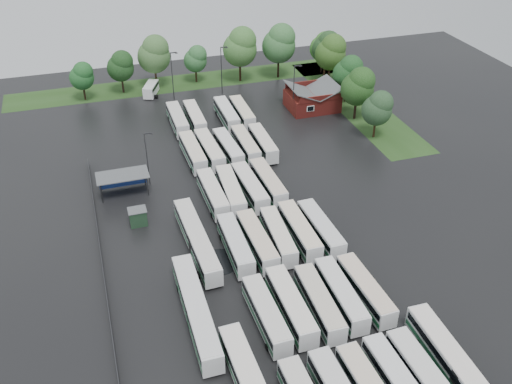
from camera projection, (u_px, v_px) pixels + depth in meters
name	position (u px, v px, depth m)	size (l,w,h in m)	color
ground	(268.00, 254.00, 79.23)	(160.00, 160.00, 0.00)	black
brick_building	(312.00, 100.00, 118.44)	(10.07, 8.60, 5.39)	maroon
wash_shed	(122.00, 177.00, 90.83)	(8.20, 4.20, 3.58)	#2D2D30
utility_hut	(138.00, 217.00, 84.47)	(2.70, 2.20, 2.62)	#19341F
grass_strip_north	(187.00, 82.00, 131.48)	(80.00, 10.00, 0.01)	#224217
grass_strip_east	(355.00, 102.00, 122.01)	(10.00, 50.00, 0.01)	#224217
west_fence	(100.00, 247.00, 79.67)	(0.10, 50.00, 1.20)	#2D2D30
bus_r0c3	(397.00, 383.00, 59.02)	(2.71, 11.44, 3.17)	silver
bus_r0c4	(424.00, 378.00, 59.43)	(2.82, 11.93, 3.30)	silver
bus_r1c0	(266.00, 314.00, 67.15)	(2.67, 11.54, 3.20)	silver
bus_r1c1	(291.00, 306.00, 68.27)	(2.60, 11.97, 3.33)	silver
bus_r1c2	(319.00, 303.00, 68.73)	(2.78, 11.68, 3.23)	silver
bus_r1c3	(341.00, 295.00, 69.93)	(2.66, 11.71, 3.25)	silver
bus_r1c4	(365.00, 290.00, 70.68)	(2.86, 11.54, 3.19)	silver
bus_r2c0	(235.00, 245.00, 78.16)	(2.62, 11.71, 3.25)	silver
bus_r2c1	(257.00, 241.00, 78.81)	(2.76, 11.88, 3.29)	silver
bus_r2c2	(278.00, 236.00, 79.83)	(2.99, 11.47, 3.16)	silver
bus_r2c3	(299.00, 231.00, 80.77)	(2.56, 11.88, 3.30)	silver
bus_r2c4	(321.00, 229.00, 81.19)	(2.80, 11.75, 3.25)	silver
bus_r3c0	(213.00, 194.00, 88.85)	(2.64, 11.66, 3.24)	silver
bus_r3c1	(231.00, 191.00, 89.46)	(3.15, 12.08, 3.33)	silver
bus_r3c2	(250.00, 187.00, 90.36)	(2.92, 12.00, 3.32)	silver
bus_r3c3	(268.00, 182.00, 91.58)	(2.78, 11.84, 3.28)	silver
bus_r4c0	(193.00, 152.00, 99.93)	(2.76, 11.82, 3.28)	silver
bus_r4c1	(210.00, 150.00, 100.61)	(3.00, 12.06, 3.33)	silver
bus_r4c2	(228.00, 148.00, 101.38)	(2.95, 11.51, 3.18)	silver
bus_r4c3	(245.00, 145.00, 102.40)	(2.45, 11.37, 3.16)	silver
bus_r4c4	(263.00, 143.00, 102.94)	(2.57, 11.38, 3.16)	silver
bus_r5c0	(178.00, 120.00, 110.91)	(2.54, 11.71, 3.26)	silver
bus_r5c1	(195.00, 118.00, 111.72)	(2.60, 11.62, 3.23)	silver
bus_r5c3	(227.00, 114.00, 112.97)	(2.61, 11.85, 3.29)	silver
bus_r5c4	(242.00, 112.00, 113.74)	(2.58, 11.42, 3.17)	silver
artic_bus_west_b	(197.00, 240.00, 79.01)	(3.08, 17.60, 3.25)	silver
artic_bus_west_c	(196.00, 310.00, 67.63)	(2.65, 17.85, 3.31)	silver
artic_bus_east	(459.00, 372.00, 60.03)	(2.84, 17.86, 3.31)	silver
minibus	(151.00, 89.00, 124.55)	(4.28, 6.25, 2.57)	white
tree_north_0	(82.00, 76.00, 120.19)	(5.16, 5.16, 8.54)	black
tree_north_1	(121.00, 66.00, 123.15)	(5.80, 5.80, 9.61)	black
tree_north_2	(154.00, 54.00, 125.06)	(7.22, 7.22, 11.96)	#382213
tree_north_3	(196.00, 59.00, 128.57)	(5.26, 5.25, 8.70)	#2F2112
tree_north_4	(241.00, 46.00, 127.63)	(7.70, 7.70, 12.76)	black
tree_north_5	(280.00, 43.00, 129.59)	(7.69, 7.69, 12.74)	black
tree_north_6	(323.00, 46.00, 133.06)	(6.02, 6.02, 9.97)	black
tree_east_0	(378.00, 108.00, 105.33)	(5.69, 5.69, 9.42)	#302011
tree_east_1	(359.00, 86.00, 111.55)	(6.59, 6.59, 10.91)	black
tree_east_2	(349.00, 72.00, 118.89)	(6.20, 6.20, 10.26)	black
tree_east_3	(331.00, 52.00, 126.97)	(6.94, 6.94, 11.49)	black
tree_east_4	(327.00, 47.00, 131.31)	(6.44, 6.44, 10.66)	#371F12
lamp_post_ne	(294.00, 87.00, 113.76)	(1.61, 0.31, 10.47)	#2D2D30
lamp_post_nw	(147.00, 155.00, 91.73)	(1.44, 0.28, 9.36)	#2D2D30
lamp_post_back_w	(173.00, 73.00, 120.11)	(1.61, 0.31, 10.45)	#2D2D30
lamp_post_back_e	(222.00, 67.00, 122.39)	(1.64, 0.32, 10.66)	#2D2D30
puddle_0	(325.00, 379.00, 61.46)	(4.03, 4.03, 0.01)	black
puddle_1	(400.00, 371.00, 62.37)	(2.56, 2.56, 0.01)	black
puddle_2	(218.00, 262.00, 77.83)	(5.78, 5.78, 0.01)	black
puddle_3	(330.00, 263.00, 77.74)	(4.63, 4.63, 0.01)	black
puddle_4	(422.00, 314.00, 69.63)	(2.66, 2.66, 0.01)	black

